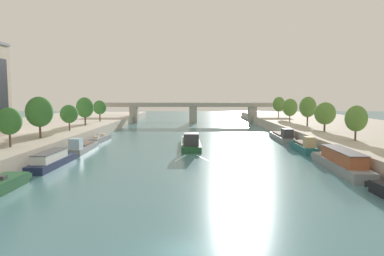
# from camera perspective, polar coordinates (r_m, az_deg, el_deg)

# --- Properties ---
(ground_plane) EXTENTS (400.00, 400.00, 0.00)m
(ground_plane) POSITION_cam_1_polar(r_m,az_deg,el_deg) (24.04, -1.02, -19.59)
(ground_plane) COLOR teal
(quay_left) EXTENTS (36.00, 170.00, 2.57)m
(quay_left) POSITION_cam_1_polar(r_m,az_deg,el_deg) (87.30, -27.28, -1.04)
(quay_left) COLOR #B7AD9E
(quay_left) RESTS_ON ground
(quay_right) EXTENTS (36.00, 170.00, 2.57)m
(quay_right) POSITION_cam_1_polar(r_m,az_deg,el_deg) (86.78, 27.48, -1.08)
(quay_right) COLOR #B7AD9E
(quay_right) RESTS_ON ground
(barge_midriver) EXTENTS (4.13, 18.74, 3.30)m
(barge_midriver) POSITION_cam_1_polar(r_m,az_deg,el_deg) (68.37, -0.22, -2.33)
(barge_midriver) COLOR #235633
(barge_midriver) RESTS_ON ground
(wake_behind_barge) EXTENTS (5.60, 5.97, 0.03)m
(wake_behind_barge) POSITION_cam_1_polar(r_m,az_deg,el_deg) (56.39, -0.05, -4.96)
(wake_behind_barge) COLOR silver
(wake_behind_barge) RESTS_ON ground
(moored_boat_left_lone) EXTENTS (2.84, 12.67, 2.29)m
(moored_boat_left_lone) POSITION_cam_1_polar(r_m,az_deg,el_deg) (53.59, -21.93, -4.88)
(moored_boat_left_lone) COLOR #1E284C
(moored_boat_left_lone) RESTS_ON ground
(moored_boat_left_upstream) EXTENTS (2.74, 12.67, 2.81)m
(moored_boat_left_upstream) POSITION_cam_1_polar(r_m,az_deg,el_deg) (66.16, -17.51, -2.95)
(moored_boat_left_upstream) COLOR gray
(moored_boat_left_upstream) RESTS_ON ground
(moored_boat_left_second) EXTENTS (2.14, 11.41, 2.19)m
(moored_boat_left_second) POSITION_cam_1_polar(r_m,az_deg,el_deg) (79.07, -14.72, -1.74)
(moored_boat_left_second) COLOR gray
(moored_boat_left_second) RESTS_ON ground
(moored_boat_right_downstream) EXTENTS (3.40, 16.84, 2.97)m
(moored_boat_right_downstream) POSITION_cam_1_polar(r_m,az_deg,el_deg) (51.11, 23.17, -5.09)
(moored_boat_right_downstream) COLOR gray
(moored_boat_right_downstream) RESTS_ON ground
(moored_boat_right_near) EXTENTS (2.34, 11.54, 3.13)m
(moored_boat_right_near) POSITION_cam_1_polar(r_m,az_deg,el_deg) (65.73, 17.74, -2.89)
(moored_boat_right_near) COLOR #23666B
(moored_boat_right_near) RESTS_ON ground
(moored_boat_right_midway) EXTENTS (2.98, 15.88, 3.12)m
(moored_boat_right_midway) POSITION_cam_1_polar(r_m,az_deg,el_deg) (80.42, 14.52, -1.36)
(moored_boat_right_midway) COLOR gray
(moored_boat_right_midway) RESTS_ON ground
(tree_left_midway) EXTENTS (3.57, 3.57, 5.82)m
(tree_left_midway) POSITION_cam_1_polar(r_m,az_deg,el_deg) (57.17, -27.73, 1.00)
(tree_left_midway) COLOR brown
(tree_left_midway) RESTS_ON quay_left
(tree_left_end_of_row) EXTENTS (4.71, 4.71, 7.34)m
(tree_left_end_of_row) POSITION_cam_1_polar(r_m,az_deg,el_deg) (67.55, -23.69, 2.43)
(tree_left_end_of_row) COLOR brown
(tree_left_end_of_row) RESTS_ON quay_left
(tree_left_by_lamp) EXTENTS (3.72, 3.72, 5.54)m
(tree_left_by_lamp) POSITION_cam_1_polar(r_m,az_deg,el_deg) (78.79, -19.47, 2.18)
(tree_left_by_lamp) COLOR brown
(tree_left_by_lamp) RESTS_ON quay_left
(tree_left_far) EXTENTS (4.27, 4.27, 7.05)m
(tree_left_far) POSITION_cam_1_polar(r_m,az_deg,el_deg) (91.29, -17.12, 3.22)
(tree_left_far) COLOR brown
(tree_left_far) RESTS_ON quay_left
(tree_left_second) EXTENTS (3.75, 3.75, 6.07)m
(tree_left_second) POSITION_cam_1_polar(r_m,az_deg,el_deg) (104.39, -14.86, 3.27)
(tree_left_second) COLOR brown
(tree_left_second) RESTS_ON quay_left
(tree_right_by_lamp) EXTENTS (3.59, 3.59, 5.90)m
(tree_right_by_lamp) POSITION_cam_1_polar(r_m,az_deg,el_deg) (64.05, 25.26, 1.41)
(tree_right_by_lamp) COLOR brown
(tree_right_by_lamp) RESTS_ON quay_right
(tree_right_nearest) EXTENTS (4.31, 4.31, 6.13)m
(tree_right_nearest) POSITION_cam_1_polar(r_m,az_deg,el_deg) (78.01, 20.93, 2.24)
(tree_right_nearest) COLOR brown
(tree_right_nearest) RESTS_ON quay_right
(tree_right_distant) EXTENTS (4.00, 4.00, 7.23)m
(tree_right_distant) POSITION_cam_1_polar(r_m,az_deg,el_deg) (89.27, 18.42, 3.28)
(tree_right_distant) COLOR brown
(tree_right_distant) RESTS_ON quay_right
(tree_right_midway) EXTENTS (4.18, 4.18, 6.60)m
(tree_right_midway) POSITION_cam_1_polar(r_m,az_deg,el_deg) (103.60, 15.73, 3.26)
(tree_right_midway) COLOR brown
(tree_right_midway) RESTS_ON quay_right
(tree_right_end_of_row) EXTENTS (3.90, 3.90, 7.06)m
(tree_right_end_of_row) POSITION_cam_1_polar(r_m,az_deg,el_deg) (117.15, 14.02, 3.80)
(tree_right_end_of_row) COLOR brown
(tree_right_end_of_row) RESTS_ON quay_right
(bridge_far) EXTENTS (68.04, 4.40, 7.36)m
(bridge_far) POSITION_cam_1_polar(r_m,az_deg,el_deg) (129.47, 0.18, 3.01)
(bridge_far) COLOR #9E998E
(bridge_far) RESTS_ON ground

